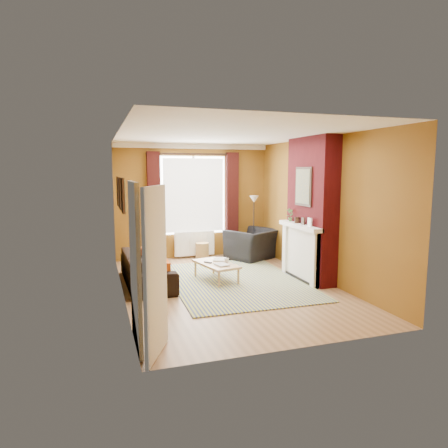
{
  "coord_description": "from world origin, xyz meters",
  "views": [
    {
      "loc": [
        -2.3,
        -6.88,
        2.16
      ],
      "look_at": [
        0.0,
        0.25,
        1.15
      ],
      "focal_mm": 32.0,
      "sensor_mm": 36.0,
      "label": 1
    }
  ],
  "objects": [
    {
      "name": "ground",
      "position": [
        0.0,
        0.0,
        0.0
      ],
      "size": [
        5.5,
        5.5,
        0.0
      ],
      "primitive_type": "plane",
      "color": "olive",
      "rests_on": "ground"
    },
    {
      "name": "room_walls",
      "position": [
        0.63,
        0.28,
        1.38
      ],
      "size": [
        3.82,
        5.54,
        2.83
      ],
      "color": "brown",
      "rests_on": "ground"
    },
    {
      "name": "striped_rug",
      "position": [
        0.24,
        0.28,
        0.01
      ],
      "size": [
        2.51,
        3.44,
        0.02
      ],
      "rotation": [
        0.0,
        0.0,
        -0.01
      ],
      "color": "navy",
      "rests_on": "ground"
    },
    {
      "name": "sofa",
      "position": [
        -1.42,
        0.66,
        0.3
      ],
      "size": [
        0.85,
        2.07,
        0.6
      ],
      "primitive_type": "imported",
      "rotation": [
        0.0,
        0.0,
        1.59
      ],
      "color": "black",
      "rests_on": "ground"
    },
    {
      "name": "armchair",
      "position": [
        1.31,
        2.06,
        0.36
      ],
      "size": [
        1.46,
        1.41,
        0.73
      ],
      "primitive_type": "imported",
      "rotation": [
        0.0,
        0.0,
        3.66
      ],
      "color": "black",
      "rests_on": "ground"
    },
    {
      "name": "coffee_table",
      "position": [
        -0.1,
        0.46,
        0.32
      ],
      "size": [
        0.76,
        1.16,
        0.35
      ],
      "rotation": [
        0.0,
        0.0,
        0.23
      ],
      "color": "tan",
      "rests_on": "ground"
    },
    {
      "name": "wicker_stool",
      "position": [
        0.13,
        2.4,
        0.2
      ],
      "size": [
        0.4,
        0.4,
        0.41
      ],
      "rotation": [
        0.0,
        0.0,
        0.25
      ],
      "color": "#A07945",
      "rests_on": "ground"
    },
    {
      "name": "floor_lamp",
      "position": [
        1.41,
        2.2,
        1.22
      ],
      "size": [
        0.27,
        0.27,
        1.54
      ],
      "rotation": [
        0.0,
        0.0,
        0.21
      ],
      "color": "black",
      "rests_on": "ground"
    },
    {
      "name": "book_a",
      "position": [
        -0.16,
        0.21,
        0.37
      ],
      "size": [
        0.27,
        0.33,
        0.03
      ],
      "primitive_type": "imported",
      "rotation": [
        0.0,
        0.0,
        0.22
      ],
      "color": "#999999",
      "rests_on": "coffee_table"
    },
    {
      "name": "book_b",
      "position": [
        -0.06,
        0.74,
        0.37
      ],
      "size": [
        0.36,
        0.4,
        0.02
      ],
      "primitive_type": "imported",
      "rotation": [
        0.0,
        0.0,
        -0.43
      ],
      "color": "#999999",
      "rests_on": "coffee_table"
    },
    {
      "name": "mug",
      "position": [
        0.11,
        0.43,
        0.4
      ],
      "size": [
        0.13,
        0.13,
        0.09
      ],
      "primitive_type": "imported",
      "rotation": [
        0.0,
        0.0,
        0.66
      ],
      "color": "#999999",
      "rests_on": "coffee_table"
    },
    {
      "name": "tv_remote",
      "position": [
        -0.24,
        0.52,
        0.37
      ],
      "size": [
        0.14,
        0.16,
        0.02
      ],
      "rotation": [
        0.0,
        0.0,
        0.64
      ],
      "color": "#232326",
      "rests_on": "coffee_table"
    }
  ]
}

